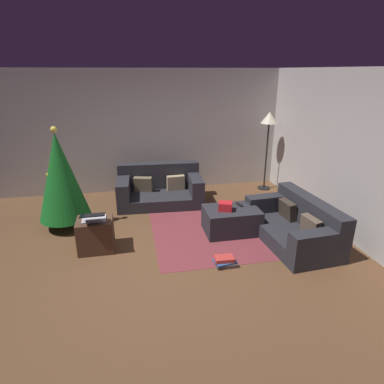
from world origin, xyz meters
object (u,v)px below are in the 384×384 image
(couch_right, at_px, (296,225))
(gift_box, at_px, (225,206))
(tv_remote, at_px, (239,205))
(ottoman, at_px, (231,220))
(christmas_tree, at_px, (61,176))
(corner_lamp, at_px, (269,124))
(laptop, at_px, (94,218))
(couch_left, at_px, (160,189))
(side_table, at_px, (96,235))
(book_stack, at_px, (225,261))

(couch_right, xyz_separation_m, gift_box, (-1.03, 0.45, 0.22))
(gift_box, bearing_deg, tv_remote, 27.70)
(ottoman, bearing_deg, christmas_tree, 165.03)
(corner_lamp, bearing_deg, laptop, -149.14)
(laptop, bearing_deg, couch_right, -4.95)
(laptop, bearing_deg, tv_remote, 8.32)
(laptop, xyz_separation_m, corner_lamp, (3.56, 2.13, 0.92))
(couch_right, bearing_deg, ottoman, 57.90)
(couch_left, relative_size, couch_right, 1.00)
(side_table, bearing_deg, corner_lamp, 30.17)
(gift_box, xyz_separation_m, laptop, (-2.04, -0.19, 0.07))
(corner_lamp, bearing_deg, ottoman, -126.10)
(christmas_tree, bearing_deg, ottoman, -14.97)
(tv_remote, bearing_deg, couch_right, -53.05)
(gift_box, distance_m, side_table, 2.06)
(side_table, distance_m, book_stack, 1.96)
(couch_left, xyz_separation_m, ottoman, (1.03, -1.57, -0.08))
(book_stack, relative_size, corner_lamp, 0.19)
(tv_remote, relative_size, side_table, 0.31)
(couch_right, xyz_separation_m, christmas_tree, (-3.64, 1.21, 0.65))
(couch_left, distance_m, side_table, 2.07)
(tv_remote, bearing_deg, laptop, 174.77)
(ottoman, distance_m, side_table, 2.18)
(couch_left, height_order, gift_box, couch_left)
(couch_right, bearing_deg, side_table, 79.95)
(side_table, relative_size, book_stack, 1.58)
(christmas_tree, distance_m, laptop, 1.16)
(christmas_tree, relative_size, laptop, 4.26)
(side_table, distance_m, corner_lamp, 4.30)
(ottoman, bearing_deg, corner_lamp, 53.90)
(christmas_tree, distance_m, book_stack, 3.01)
(ottoman, distance_m, christmas_tree, 2.91)
(side_table, relative_size, corner_lamp, 0.30)
(couch_left, distance_m, gift_box, 1.85)
(side_table, height_order, corner_lamp, corner_lamp)
(tv_remote, xyz_separation_m, side_table, (-2.34, -0.29, -0.18))
(laptop, relative_size, book_stack, 1.24)
(laptop, bearing_deg, ottoman, 5.74)
(book_stack, bearing_deg, ottoman, 67.90)
(couch_left, bearing_deg, laptop, 60.53)
(side_table, bearing_deg, book_stack, -24.27)
(tv_remote, distance_m, corner_lamp, 2.40)
(ottoman, bearing_deg, tv_remote, 35.95)
(side_table, bearing_deg, christmas_tree, 122.23)
(ottoman, distance_m, corner_lamp, 2.68)
(tv_remote, bearing_deg, christmas_tree, 154.65)
(gift_box, bearing_deg, couch_right, -23.66)
(couch_right, distance_m, christmas_tree, 3.89)
(christmas_tree, xyz_separation_m, book_stack, (2.34, -1.69, -0.85))
(couch_right, bearing_deg, tv_remote, 46.44)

